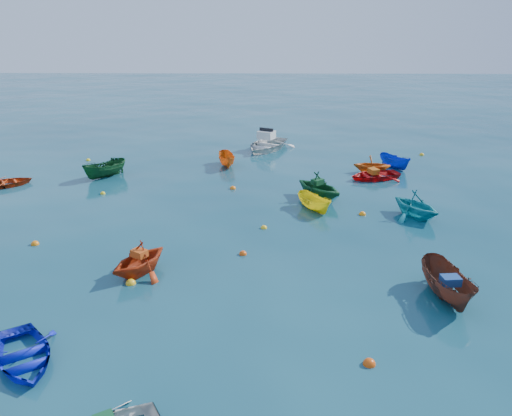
{
  "coord_description": "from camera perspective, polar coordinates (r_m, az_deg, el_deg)",
  "views": [
    {
      "loc": [
        0.4,
        -19.24,
        9.52
      ],
      "look_at": [
        0.0,
        5.0,
        0.4
      ],
      "focal_mm": 35.0,
      "sensor_mm": 36.0,
      "label": 1
    }
  ],
  "objects": [
    {
      "name": "ground",
      "position": [
        21.47,
        -0.22,
        -5.7
      ],
      "size": [
        160.0,
        160.0,
        0.0
      ],
      "primitive_type": "plane",
      "color": "#093648",
      "rests_on": "ground"
    },
    {
      "name": "dinghy_blue_sw",
      "position": [
        17.0,
        -24.95,
        -15.66
      ],
      "size": [
        3.64,
        3.9,
        0.66
      ],
      "primitive_type": "imported",
      "rotation": [
        0.0,
        0.0,
        0.58
      ],
      "color": "#0F1CC4",
      "rests_on": "ground"
    },
    {
      "name": "sampan_brown_mid",
      "position": [
        19.82,
        20.85,
        -9.59
      ],
      "size": [
        1.58,
        3.48,
        1.31
      ],
      "primitive_type": "imported",
      "rotation": [
        0.0,
        0.0,
        0.09
      ],
      "color": "#522B1D",
      "rests_on": "ground"
    },
    {
      "name": "dinghy_orange_w",
      "position": [
        20.77,
        -13.1,
        -7.25
      ],
      "size": [
        3.46,
        3.57,
        1.44
      ],
      "primitive_type": "imported",
      "rotation": [
        0.0,
        0.0,
        -0.56
      ],
      "color": "#B93411",
      "rests_on": "ground"
    },
    {
      "name": "sampan_yellow_mid",
      "position": [
        26.89,
        6.67,
        -0.26
      ],
      "size": [
        2.17,
        2.74,
        1.01
      ],
      "primitive_type": "imported",
      "rotation": [
        0.0,
        0.0,
        0.53
      ],
      "color": "yellow",
      "rests_on": "ground"
    },
    {
      "name": "dinghy_cyan_se",
      "position": [
        27.12,
        17.66,
        -0.95
      ],
      "size": [
        3.62,
        3.75,
        1.51
      ],
      "primitive_type": "imported",
      "rotation": [
        0.0,
        0.0,
        0.56
      ],
      "color": "teal",
      "rests_on": "ground"
    },
    {
      "name": "dinghy_red_nw",
      "position": [
        34.29,
        -26.56,
        2.27
      ],
      "size": [
        3.67,
        3.42,
        0.62
      ],
      "primitive_type": "imported",
      "rotation": [
        0.0,
        0.0,
        2.15
      ],
      "color": "#C03810",
      "rests_on": "ground"
    },
    {
      "name": "sampan_orange_n",
      "position": [
        35.02,
        -3.32,
        4.8
      ],
      "size": [
        1.58,
        2.95,
        1.08
      ],
      "primitive_type": "imported",
      "rotation": [
        0.0,
        0.0,
        0.19
      ],
      "color": "orange",
      "rests_on": "ground"
    },
    {
      "name": "dinghy_green_n",
      "position": [
        28.72,
        7.11,
        1.09
      ],
      "size": [
        4.09,
        4.13,
        1.65
      ],
      "primitive_type": "imported",
      "rotation": [
        0.0,
        0.0,
        0.71
      ],
      "color": "#14562B",
      "rests_on": "ground"
    },
    {
      "name": "dinghy_red_ne",
      "position": [
        33.0,
        13.36,
        3.27
      ],
      "size": [
        3.93,
        3.33,
        0.69
      ],
      "primitive_type": "imported",
      "rotation": [
        0.0,
        0.0,
        -1.25
      ],
      "color": "red",
      "rests_on": "ground"
    },
    {
      "name": "sampan_blue_far",
      "position": [
        35.86,
        15.51,
        4.45
      ],
      "size": [
        2.24,
        2.81,
        1.03
      ],
      "primitive_type": "imported",
      "rotation": [
        0.0,
        0.0,
        0.54
      ],
      "color": "#0E2AB4",
      "rests_on": "ground"
    },
    {
      "name": "dinghy_orange_far",
      "position": [
        34.34,
        13.04,
        3.98
      ],
      "size": [
        2.62,
        2.32,
        1.27
      ],
      "primitive_type": "imported",
      "rotation": [
        0.0,
        0.0,
        1.47
      ],
      "color": "#D66214",
      "rests_on": "ground"
    },
    {
      "name": "sampan_green_far",
      "position": [
        33.88,
        -16.78,
        3.4
      ],
      "size": [
        2.91,
        3.17,
        1.21
      ],
      "primitive_type": "imported",
      "rotation": [
        0.0,
        0.0,
        -0.69
      ],
      "color": "#0F441E",
      "rests_on": "ground"
    },
    {
      "name": "motorboat_white",
      "position": [
        39.61,
        1.18,
        6.7
      ],
      "size": [
        5.34,
        5.97,
        1.62
      ],
      "primitive_type": "imported",
      "rotation": [
        0.0,
        0.0,
        -0.46
      ],
      "color": "silver",
      "rests_on": "ground"
    },
    {
      "name": "tarp_blue_a",
      "position": [
        19.32,
        21.34,
        -7.72
      ],
      "size": [
        0.69,
        0.55,
        0.31
      ],
      "primitive_type": "cube",
      "rotation": [
        0.0,
        0.0,
        0.09
      ],
      "color": "navy",
      "rests_on": "sampan_brown_mid"
    },
    {
      "name": "tarp_orange_a",
      "position": [
        20.42,
        -13.19,
        -5.06
      ],
      "size": [
        0.74,
        0.69,
        0.29
      ],
      "primitive_type": "cube",
      "rotation": [
        0.0,
        0.0,
        -0.56
      ],
      "color": "#C84A14",
      "rests_on": "dinghy_orange_w"
    },
    {
      "name": "tarp_green_b",
      "position": [
        28.47,
        7.05,
        3.0
      ],
      "size": [
        0.79,
        0.78,
        0.31
      ],
      "primitive_type": "cube",
      "rotation": [
        0.0,
        0.0,
        0.71
      ],
      "color": "#114522",
      "rests_on": "dinghy_green_n"
    },
    {
      "name": "tarp_orange_b",
      "position": [
        32.8,
        13.28,
        4.11
      ],
      "size": [
        0.71,
        0.81,
        0.33
      ],
      "primitive_type": "cube",
      "rotation": [
        0.0,
        0.0,
        -1.25
      ],
      "color": "#B25612",
      "rests_on": "dinghy_red_ne"
    },
    {
      "name": "buoy_or_a",
      "position": [
        24.81,
        -23.93,
        -3.83
      ],
      "size": [
        0.36,
        0.36,
        0.36
      ],
      "primitive_type": "sphere",
      "color": "orange",
      "rests_on": "ground"
    },
    {
      "name": "buoy_ye_a",
      "position": [
        20.07,
        -14.12,
        -8.39
      ],
      "size": [
        0.39,
        0.39,
        0.39
      ],
      "primitive_type": "sphere",
      "color": "gold",
      "rests_on": "ground"
    },
    {
      "name": "buoy_or_b",
      "position": [
        15.8,
        12.81,
        -17.03
      ],
      "size": [
        0.38,
        0.38,
        0.38
      ],
      "primitive_type": "sphere",
      "color": "#D5470B",
      "rests_on": "ground"
    },
    {
      "name": "buoy_ye_b",
      "position": [
        30.62,
        -17.1,
        1.56
      ],
      "size": [
        0.29,
        0.29,
        0.29
      ],
      "primitive_type": "sphere",
      "color": "yellow",
      "rests_on": "ground"
    },
    {
      "name": "buoy_or_c",
      "position": [
        21.77,
        -1.5,
        -5.32
      ],
      "size": [
        0.34,
        0.34,
        0.34
      ],
      "primitive_type": "sphere",
      "color": "#DB4B0B",
      "rests_on": "ground"
    },
    {
      "name": "buoy_ye_c",
      "position": [
        24.43,
        0.91,
        -2.32
      ],
      "size": [
        0.31,
        0.31,
        0.31
      ],
      "primitive_type": "sphere",
      "color": "yellow",
      "rests_on": "ground"
    },
    {
      "name": "buoy_or_d",
      "position": [
        26.7,
        12.06,
        -0.75
      ],
      "size": [
        0.36,
        0.36,
        0.36
      ],
      "primitive_type": "sphere",
      "color": "orange",
      "rests_on": "ground"
    },
    {
      "name": "buoy_ye_d",
      "position": [
        38.39,
        -18.63,
        5.17
      ],
      "size": [
        0.31,
        0.31,
        0.31
      ],
      "primitive_type": "sphere",
      "color": "yellow",
      "rests_on": "ground"
    },
    {
      "name": "buoy_or_e",
      "position": [
        30.19,
        -2.66,
        2.21
      ],
      "size": [
        0.37,
        0.37,
        0.37
      ],
      "primitive_type": "sphere",
      "color": "orange",
      "rests_on": "ground"
    },
    {
      "name": "buoy_ye_e",
      "position": [
        39.91,
        18.41,
        5.75
      ],
      "size": [
        0.35,
        0.35,
        0.35
      ],
      "primitive_type": "sphere",
      "color": "gold",
      "rests_on": "ground"
    }
  ]
}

